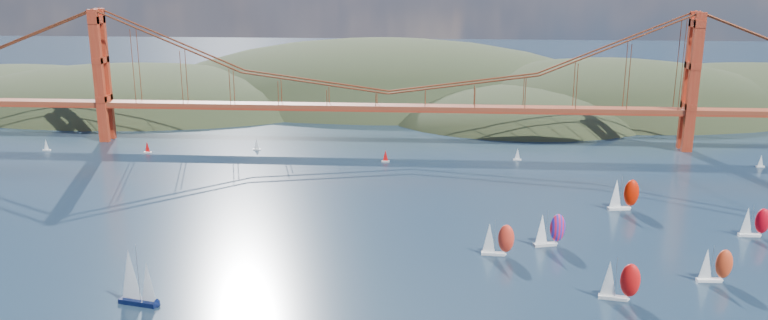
{
  "coord_description": "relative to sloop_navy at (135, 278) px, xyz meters",
  "views": [
    {
      "loc": [
        19.51,
        -121.19,
        75.21
      ],
      "look_at": [
        4.53,
        90.0,
        17.78
      ],
      "focal_mm": 35.0,
      "sensor_mm": 36.0,
      "label": 1
    }
  ],
  "objects": [
    {
      "name": "racer_0",
      "position": [
        82.62,
        34.5,
        -1.74
      ],
      "size": [
        8.49,
        3.57,
        9.67
      ],
      "rotation": [
        0.0,
        0.0,
        -0.07
      ],
      "color": "silver",
      "rests_on": "ground"
    },
    {
      "name": "sloop_navy",
      "position": [
        0.0,
        0.0,
        0.0
      ],
      "size": [
        9.6,
        6.2,
        14.3
      ],
      "rotation": [
        0.0,
        0.0,
        -0.22
      ],
      "color": "black",
      "rests_on": "ground"
    },
    {
      "name": "racer_rwb",
      "position": [
        97.1,
        42.25,
        -1.58
      ],
      "size": [
        8.93,
        5.18,
        10.01
      ],
      "rotation": [
        0.0,
        0.0,
        0.26
      ],
      "color": "silver",
      "rests_on": "ground"
    },
    {
      "name": "racer_2",
      "position": [
        133.23,
        21.49,
        -1.91
      ],
      "size": [
        8.14,
        3.36,
        9.32
      ],
      "rotation": [
        0.0,
        0.0,
        0.04
      ],
      "color": "white",
      "rests_on": "ground"
    },
    {
      "name": "headlands",
      "position": [
        91.56,
        250.12,
        -18.77
      ],
      "size": [
        725.0,
        225.0,
        96.0
      ],
      "color": "black",
      "rests_on": "ground"
    },
    {
      "name": "racer_1",
      "position": [
        108.11,
        9.9,
        -1.49
      ],
      "size": [
        9.08,
        4.65,
        10.19
      ],
      "rotation": [
        0.0,
        0.0,
        -0.18
      ],
      "color": "silver",
      "rests_on": "ground"
    },
    {
      "name": "distant_boat_1",
      "position": [
        -90.19,
        132.0,
        -3.9
      ],
      "size": [
        3.0,
        2.0,
        4.7
      ],
      "color": "silver",
      "rests_on": "ground"
    },
    {
      "name": "racer_3",
      "position": [
        124.03,
        74.13,
        -1.19
      ],
      "size": [
        9.64,
        4.82,
        10.84
      ],
      "rotation": [
        0.0,
        0.0,
        0.17
      ],
      "color": "white",
      "rests_on": "ground"
    },
    {
      "name": "distant_boat_4",
      "position": [
        186.54,
        126.81,
        -3.9
      ],
      "size": [
        3.0,
        2.0,
        4.7
      ],
      "color": "silver",
      "rests_on": "ground"
    },
    {
      "name": "distant_boat_3",
      "position": [
        -5.91,
        138.81,
        -3.9
      ],
      "size": [
        3.0,
        2.0,
        4.7
      ],
      "color": "silver",
      "rests_on": "ground"
    },
    {
      "name": "bridge",
      "position": [
        44.86,
        151.83,
        25.92
      ],
      "size": [
        552.0,
        12.0,
        55.0
      ],
      "color": "brown",
      "rests_on": "ground"
    },
    {
      "name": "racer_4",
      "position": [
        154.96,
        53.31,
        -1.9
      ],
      "size": [
        8.09,
        3.26,
        9.34
      ],
      "rotation": [
        0.0,
        0.0,
        0.01
      ],
      "color": "white",
      "rests_on": "ground"
    },
    {
      "name": "distant_boat_9",
      "position": [
        47.27,
        124.43,
        -3.9
      ],
      "size": [
        3.0,
        2.0,
        4.7
      ],
      "color": "silver",
      "rests_on": "ground"
    },
    {
      "name": "distant_boat_8",
      "position": [
        97.57,
        130.41,
        -3.9
      ],
      "size": [
        3.0,
        2.0,
        4.7
      ],
      "color": "silver",
      "rests_on": "ground"
    },
    {
      "name": "distant_boat_2",
      "position": [
        -48.18,
        131.24,
        -3.9
      ],
      "size": [
        3.0,
        2.0,
        4.7
      ],
      "color": "silver",
      "rests_on": "ground"
    }
  ]
}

